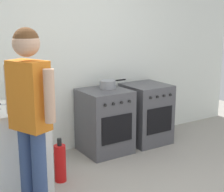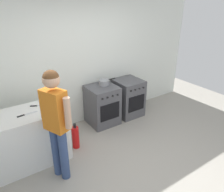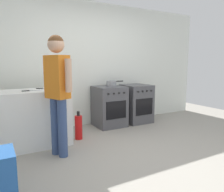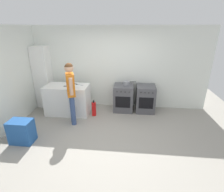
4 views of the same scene
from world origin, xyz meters
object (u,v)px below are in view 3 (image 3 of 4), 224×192
at_px(oven_right, 136,103).
at_px(fire_extinguisher, 79,127).
at_px(knife_carving, 45,89).
at_px(knife_chef, 31,91).
at_px(oven_left, 109,106).
at_px(person, 57,85).
at_px(pot, 111,83).

distance_m(oven_right, fire_extinguisher, 1.65).
bearing_deg(knife_carving, oven_right, 7.04).
distance_m(oven_right, knife_chef, 2.41).
height_order(oven_left, person, person).
xyz_separation_m(oven_right, knife_carving, (-2.07, -0.26, 0.48)).
bearing_deg(knife_chef, oven_right, 10.63).
relative_size(oven_right, pot, 2.14).
distance_m(knife_chef, fire_extinguisher, 1.02).
height_order(oven_right, fire_extinguisher, oven_right).
distance_m(knife_carving, knife_chef, 0.31).
height_order(knife_carving, knife_chef, same).
height_order(oven_right, knife_carving, knife_carving).
xyz_separation_m(pot, knife_chef, (-1.71, -0.50, -0.00)).
xyz_separation_m(pot, person, (-1.44, -1.06, 0.13)).
height_order(oven_left, pot, pot).
bearing_deg(knife_chef, pot, 16.34).
distance_m(oven_left, knife_carving, 1.47).
bearing_deg(knife_carving, person, -88.97).
relative_size(knife_carving, fire_extinguisher, 0.62).
distance_m(oven_right, pot, 0.78).
bearing_deg(person, knife_carving, 91.03).
xyz_separation_m(knife_chef, fire_extinguisher, (0.75, -0.04, -0.69)).
height_order(knife_chef, fire_extinguisher, knife_chef).
bearing_deg(oven_left, knife_chef, -164.95).
xyz_separation_m(oven_right, fire_extinguisher, (-1.57, -0.48, -0.21)).
relative_size(knife_carving, person, 0.18).
bearing_deg(oven_right, oven_left, 180.00).
bearing_deg(pot, knife_carving, -167.56).
bearing_deg(oven_left, knife_carving, -169.41).
relative_size(oven_right, fire_extinguisher, 1.70).
distance_m(oven_right, person, 2.36).
distance_m(pot, person, 1.79).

